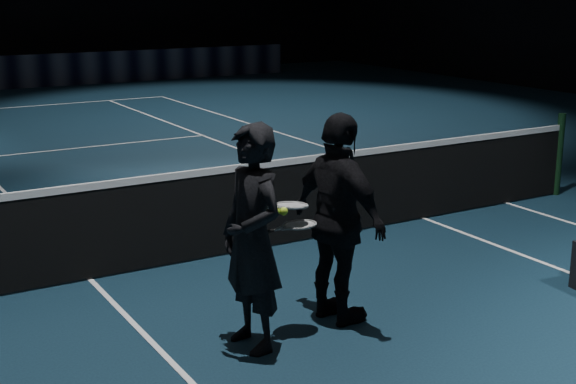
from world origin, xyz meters
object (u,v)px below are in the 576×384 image
object	(u,v)px
player_a	(252,238)
tennis_balls	(279,209)
player_b	(339,220)
racket_upper	(292,205)
racket_lower	(300,225)

from	to	relation	value
player_a	tennis_balls	xyz separation A→B (m)	(0.25, 0.03, 0.19)
player_b	racket_upper	bearing A→B (deg)	82.95
player_a	tennis_balls	world-z (taller)	player_a
player_b	racket_upper	distance (m)	0.49
player_b	tennis_balls	distance (m)	0.62
racket_upper	tennis_balls	distance (m)	0.15
player_a	racket_lower	distance (m)	0.45
tennis_balls	racket_upper	bearing A→B (deg)	19.21
player_b	racket_upper	xyz separation A→B (m)	(-0.45, -0.00, 0.19)
player_b	racket_lower	world-z (taller)	player_b
racket_upper	player_b	bearing A→B (deg)	-9.08
player_a	racket_upper	distance (m)	0.44
racket_upper	tennis_balls	world-z (taller)	tennis_balls
player_b	tennis_balls	bearing A→B (deg)	87.55
player_a	player_b	xyz separation A→B (m)	(0.85, 0.08, 0.00)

